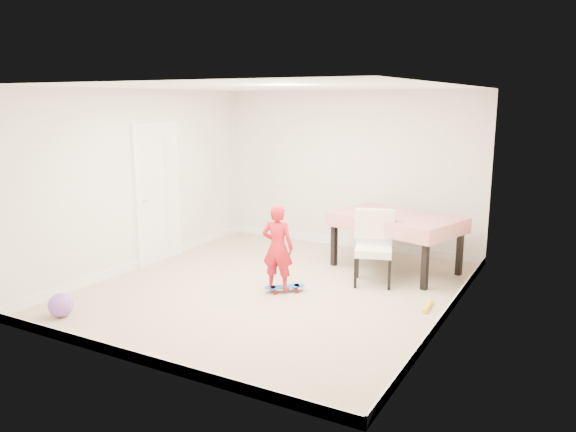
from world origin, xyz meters
The scene contains 17 objects.
ground centered at (0.00, 0.00, 0.00)m, with size 5.00×5.00×0.00m, color tan.
ceiling centered at (0.00, 0.00, 2.58)m, with size 4.50×5.00×0.04m, color white.
wall_back centered at (0.00, 2.48, 1.30)m, with size 4.50×0.04×2.60m, color beige.
wall_front centered at (0.00, -2.48, 1.30)m, with size 4.50×0.04×2.60m, color beige.
wall_left centered at (-2.23, 0.00, 1.30)m, with size 0.04×5.00×2.60m, color beige.
wall_right centered at (2.23, 0.00, 1.30)m, with size 0.04×5.00×2.60m, color beige.
door centered at (-2.22, 0.30, 1.02)m, with size 0.10×0.94×2.11m, color white.
baseboard_back centered at (0.00, 2.49, 0.06)m, with size 4.50×0.02×0.12m, color white.
baseboard_front centered at (0.00, -2.49, 0.06)m, with size 4.50×0.02×0.12m, color white.
baseboard_left centered at (-2.24, 0.00, 0.06)m, with size 0.02×5.00×0.12m, color white.
baseboard_right centered at (2.24, 0.00, 0.06)m, with size 0.02×5.00×0.12m, color white.
dining_table centered at (1.13, 1.55, 0.41)m, with size 1.75×1.10×0.83m, color #B11709, non-canonical shape.
dining_chair centered at (1.08, 0.80, 0.50)m, with size 0.54×0.62×0.99m, color beige, non-canonical shape.
skateboard centered at (0.19, -0.05, 0.04)m, with size 0.52×0.19×0.08m, color blue, non-canonical shape.
child centered at (0.12, -0.11, 0.56)m, with size 0.41×0.27×1.12m, color red.
balloon centered at (-1.65, -2.03, 0.14)m, with size 0.28×0.28×0.28m, color purple.
foam_toy centered at (1.98, 0.25, 0.03)m, with size 0.06×0.06×0.40m, color yellow.
Camera 1 is at (3.56, -6.11, 2.45)m, focal length 35.00 mm.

